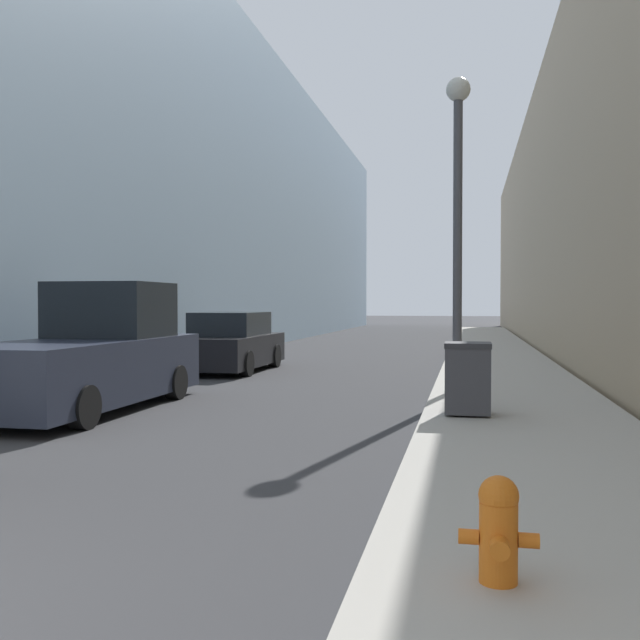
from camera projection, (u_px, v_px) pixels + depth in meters
sidewalk_right at (499, 365)px, 20.02m from camera, size 3.05×60.00×0.15m
building_left_glass at (132, 197)px, 30.81m from camera, size 12.00×60.00×12.77m
fire_hydrant at (499, 527)px, 4.21m from camera, size 0.47×0.35×0.64m
trash_bin at (468, 378)px, 10.55m from camera, size 0.68×0.67×1.07m
lamppost at (458, 206)px, 13.46m from camera, size 0.46×0.46×5.92m
pickup_truck at (91, 357)px, 12.13m from camera, size 2.08×5.28×2.18m
parked_sedan_near at (231, 344)px, 18.95m from camera, size 1.92×4.33×1.57m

